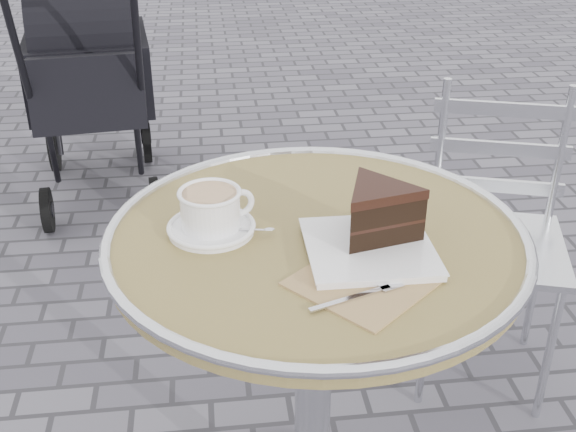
{
  "coord_description": "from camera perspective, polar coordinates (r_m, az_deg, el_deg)",
  "views": [
    {
      "loc": [
        -0.17,
        -1.04,
        1.34
      ],
      "look_at": [
        -0.05,
        -0.02,
        0.78
      ],
      "focal_mm": 45.0,
      "sensor_mm": 36.0,
      "label": 1
    }
  ],
  "objects": [
    {
      "name": "cafe_table",
      "position": [
        1.31,
        2.12,
        -7.62
      ],
      "size": [
        0.72,
        0.72,
        0.74
      ],
      "color": "silver",
      "rests_on": "ground"
    },
    {
      "name": "cappuccino_set",
      "position": [
        1.21,
        -6.04,
        0.19
      ],
      "size": [
        0.17,
        0.15,
        0.07
      ],
      "rotation": [
        0.0,
        0.0,
        0.33
      ],
      "color": "white",
      "rests_on": "cafe_table"
    },
    {
      "name": "cake_plate_set",
      "position": [
        1.16,
        6.96,
        -0.36
      ],
      "size": [
        0.27,
        0.33,
        0.11
      ],
      "rotation": [
        0.0,
        0.0,
        -0.01
      ],
      "color": "#A37E59",
      "rests_on": "cafe_table"
    },
    {
      "name": "bistro_chair",
      "position": [
        1.93,
        16.05,
        1.04
      ],
      "size": [
        0.44,
        0.44,
        0.78
      ],
      "rotation": [
        0.0,
        0.0,
        -0.3
      ],
      "color": "silver",
      "rests_on": "ground"
    },
    {
      "name": "baby_stroller",
      "position": [
        2.97,
        -15.35,
        9.92
      ],
      "size": [
        0.52,
        0.98,
        0.97
      ],
      "rotation": [
        0.0,
        0.0,
        0.11
      ],
      "color": "black",
      "rests_on": "ground"
    }
  ]
}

